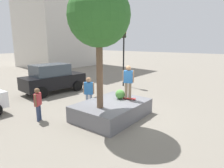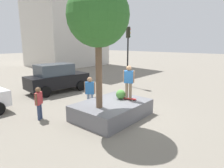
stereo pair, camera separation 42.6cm
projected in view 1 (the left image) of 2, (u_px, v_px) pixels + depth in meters
name	position (u px, v px, depth m)	size (l,w,h in m)	color
ground_plane	(119.00, 114.00, 9.93)	(120.00, 120.00, 0.00)	gray
planter_ledge	(112.00, 110.00, 9.51)	(3.54, 2.53, 0.75)	slate
plaza_tree	(99.00, 16.00, 7.89)	(2.57, 2.57, 5.17)	brown
boxwood_shrub	(120.00, 94.00, 9.97)	(0.48, 0.48, 0.48)	#4C8C3D
skateboard	(128.00, 98.00, 9.90)	(0.39, 0.83, 0.07)	#A51E1E
skateboarder	(128.00, 79.00, 9.70)	(0.36, 0.51, 1.65)	#847056
sedan_parked	(53.00, 78.00, 14.12)	(4.59, 2.47, 2.04)	black
traffic_light_corner	(124.00, 46.00, 15.81)	(0.37, 0.36, 4.76)	black
pedestrian_crossing	(89.00, 91.00, 10.53)	(0.43, 0.51, 1.77)	#8C9EB7
bystander_watching	(38.00, 102.00, 8.98)	(0.46, 0.37, 1.56)	navy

